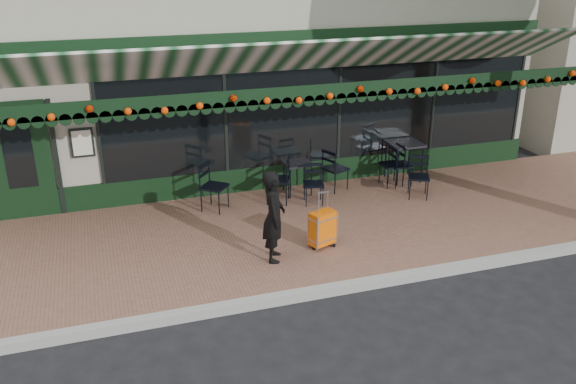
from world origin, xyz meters
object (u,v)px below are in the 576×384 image
object	(u,v)px
cafe_table_a	(405,146)
chair_b_front	(314,184)
chair_a_right	(401,165)
chair_b_left	(278,180)
woman	(274,216)
chair_a_front	(419,177)
chair_a_left	(392,165)
suitcase	(323,229)
cafe_table_b	(297,165)
chair_solo	(214,187)
chair_b_right	(335,169)

from	to	relation	value
cafe_table_a	chair_b_front	bearing A→B (deg)	-164.57
chair_a_right	chair_b_left	bearing A→B (deg)	92.70
woman	chair_a_front	size ratio (longest dim) A/B	1.79
chair_a_front	chair_a_left	bearing A→B (deg)	129.84
chair_b_left	chair_a_front	bearing A→B (deg)	101.86
suitcase	chair_a_left	size ratio (longest dim) A/B	1.11
cafe_table_a	chair_b_left	xyz separation A→B (m)	(-2.93, -0.36, -0.30)
cafe_table_b	chair_b_front	world-z (taller)	chair_b_front
woman	chair_a_front	world-z (taller)	woman
chair_b_left	cafe_table_a	bearing A→B (deg)	121.56
woman	cafe_table_b	world-z (taller)	woman
cafe_table_b	chair_b_left	distance (m)	0.63
chair_solo	chair_b_right	bearing A→B (deg)	-44.87
woman	chair_a_left	xyz separation A→B (m)	(3.29, 2.38, -0.31)
chair_a_left	chair_a_front	size ratio (longest dim) A/B	1.05
chair_a_right	cafe_table_b	bearing A→B (deg)	84.51
suitcase	cafe_table_b	size ratio (longest dim) A/B	1.49
chair_a_right	chair_solo	bearing A→B (deg)	91.81
chair_solo	suitcase	bearing A→B (deg)	-106.53
chair_b_right	chair_a_front	bearing A→B (deg)	-143.89
chair_a_left	cafe_table_a	bearing A→B (deg)	116.56
cafe_table_b	chair_a_left	size ratio (longest dim) A/B	0.75
chair_b_front	cafe_table_a	bearing A→B (deg)	28.38
suitcase	chair_b_right	xyz separation A→B (m)	(1.17, 2.34, 0.12)
chair_a_front	chair_b_right	distance (m)	1.68
cafe_table_a	chair_b_front	distance (m)	2.40
cafe_table_b	cafe_table_a	bearing A→B (deg)	0.59
chair_a_front	chair_b_left	world-z (taller)	chair_b_left
chair_a_right	chair_b_front	xyz separation A→B (m)	(-2.07, -0.37, -0.04)
suitcase	chair_b_front	bearing A→B (deg)	53.96
suitcase	chair_b_front	distance (m)	1.86
chair_b_left	chair_b_front	size ratio (longest dim) A/B	1.16
chair_a_front	chair_b_front	size ratio (longest dim) A/B	1.07
cafe_table_b	chair_b_left	world-z (taller)	chair_b_left
chair_a_left	chair_b_left	bearing A→B (deg)	-88.42
chair_solo	woman	bearing A→B (deg)	-127.83
chair_a_left	chair_b_right	world-z (taller)	chair_b_right
chair_b_left	cafe_table_b	bearing A→B (deg)	147.65
woman	chair_b_left	xyz separation A→B (m)	(0.75, 2.23, -0.30)
woman	chair_a_right	xyz separation A→B (m)	(3.47, 2.32, -0.32)
chair_a_right	chair_solo	world-z (taller)	chair_solo
chair_a_front	chair_a_right	bearing A→B (deg)	117.18
woman	chair_b_left	bearing A→B (deg)	-1.40
cafe_table_a	chair_a_front	distance (m)	1.05
chair_a_right	chair_a_front	xyz separation A→B (m)	(0.03, -0.72, -0.02)
chair_a_left	cafe_table_b	bearing A→B (deg)	-96.99
chair_b_left	chair_a_left	bearing A→B (deg)	117.94
cafe_table_a	woman	bearing A→B (deg)	-144.90
chair_b_right	chair_b_front	distance (m)	0.87
chair_b_right	chair_b_front	bearing A→B (deg)	107.19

